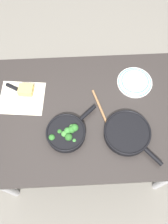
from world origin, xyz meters
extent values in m
plane|color=slate|center=(0.00, 0.00, 0.00)|extent=(14.00, 14.00, 0.00)
cube|color=#2D2826|center=(0.00, 0.00, 0.72)|extent=(1.28, 0.87, 0.03)
cylinder|color=#BCBCC1|center=(-0.58, -0.37, 0.35)|extent=(0.05, 0.05, 0.71)
cylinder|color=#BCBCC1|center=(0.58, -0.37, 0.35)|extent=(0.05, 0.05, 0.71)
cylinder|color=#BCBCC1|center=(-0.58, 0.37, 0.35)|extent=(0.05, 0.05, 0.71)
cylinder|color=#BCBCC1|center=(0.58, 0.37, 0.35)|extent=(0.05, 0.05, 0.71)
cylinder|color=black|center=(0.11, 0.14, 0.76)|extent=(0.23, 0.23, 0.05)
torus|color=black|center=(0.11, 0.14, 0.78)|extent=(0.24, 0.24, 0.01)
cylinder|color=black|center=(-0.02, 0.01, 0.77)|extent=(0.11, 0.11, 0.02)
cylinder|color=#357027|center=(0.08, 0.11, 0.76)|extent=(0.01, 0.01, 0.02)
sphere|color=#428438|center=(0.08, 0.11, 0.78)|extent=(0.04, 0.04, 0.04)
cylinder|color=#245B1C|center=(0.06, 0.11, 0.76)|extent=(0.02, 0.02, 0.03)
sphere|color=#2D6B28|center=(0.06, 0.11, 0.79)|extent=(0.05, 0.05, 0.05)
cylinder|color=#245B1C|center=(0.08, 0.12, 0.76)|extent=(0.02, 0.02, 0.02)
sphere|color=#2D6B28|center=(0.08, 0.12, 0.79)|extent=(0.04, 0.04, 0.04)
cylinder|color=#2C6823|center=(0.07, 0.19, 0.76)|extent=(0.01, 0.01, 0.02)
sphere|color=#387A33|center=(0.07, 0.19, 0.77)|extent=(0.03, 0.03, 0.03)
cylinder|color=#205218|center=(0.15, 0.13, 0.76)|extent=(0.01, 0.01, 0.02)
sphere|color=#286023|center=(0.15, 0.13, 0.78)|extent=(0.03, 0.03, 0.03)
cylinder|color=#205218|center=(0.10, 0.17, 0.76)|extent=(0.02, 0.02, 0.02)
sphere|color=#286023|center=(0.10, 0.17, 0.79)|extent=(0.05, 0.05, 0.05)
cylinder|color=#245B1C|center=(0.20, 0.16, 0.76)|extent=(0.01, 0.01, 0.02)
sphere|color=#2D6B28|center=(0.20, 0.16, 0.78)|extent=(0.04, 0.04, 0.04)
cylinder|color=#2C6823|center=(0.10, 0.13, 0.76)|extent=(0.01, 0.01, 0.02)
sphere|color=#387A33|center=(0.10, 0.13, 0.79)|extent=(0.04, 0.04, 0.04)
cylinder|color=#357027|center=(0.12, 0.15, 0.76)|extent=(0.01, 0.01, 0.02)
sphere|color=#428438|center=(0.12, 0.15, 0.78)|extent=(0.04, 0.04, 0.04)
cube|color=#9E703D|center=(0.11, 0.13, 0.77)|extent=(0.05, 0.05, 0.04)
cube|color=olive|center=(0.03, 0.16, 0.76)|extent=(0.04, 0.04, 0.03)
cube|color=#AD7F4C|center=(0.06, 0.19, 0.76)|extent=(0.05, 0.05, 0.03)
cube|color=olive|center=(0.11, 0.14, 0.76)|extent=(0.04, 0.03, 0.03)
cube|color=#AD7F4C|center=(0.09, 0.16, 0.76)|extent=(0.05, 0.05, 0.03)
cube|color=olive|center=(0.17, 0.09, 0.76)|extent=(0.05, 0.04, 0.03)
cylinder|color=black|center=(-0.25, 0.15, 0.76)|extent=(0.28, 0.28, 0.04)
torus|color=black|center=(-0.25, 0.15, 0.78)|extent=(0.28, 0.28, 0.01)
cylinder|color=black|center=(-0.38, 0.30, 0.77)|extent=(0.10, 0.11, 0.02)
cylinder|color=#E5CC60|center=(-0.25, 0.15, 0.76)|extent=(0.23, 0.23, 0.02)
cylinder|color=#996B42|center=(-0.11, -0.01, 0.75)|extent=(0.10, 0.29, 0.02)
ellipsoid|color=#996B42|center=(-0.16, 0.15, 0.75)|extent=(0.06, 0.07, 0.02)
cube|color=silver|center=(0.39, -0.13, 0.74)|extent=(0.30, 0.26, 0.00)
cube|color=silver|center=(0.34, -0.14, 0.74)|extent=(0.18, 0.12, 0.01)
cylinder|color=black|center=(0.46, -0.20, 0.75)|extent=(0.09, 0.06, 0.02)
cube|color=#E0C15B|center=(0.37, -0.17, 0.76)|extent=(0.10, 0.09, 0.05)
cylinder|color=white|center=(-0.34, -0.20, 0.74)|extent=(0.23, 0.23, 0.01)
torus|color=#4C9EB7|center=(-0.34, -0.20, 0.75)|extent=(0.22, 0.22, 0.01)
cylinder|color=white|center=(-0.34, -0.20, 0.76)|extent=(0.19, 0.19, 0.01)
torus|color=#4C9EB7|center=(-0.34, -0.20, 0.76)|extent=(0.18, 0.18, 0.01)
camera|label=1|loc=(0.03, 0.63, 2.17)|focal=40.00mm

